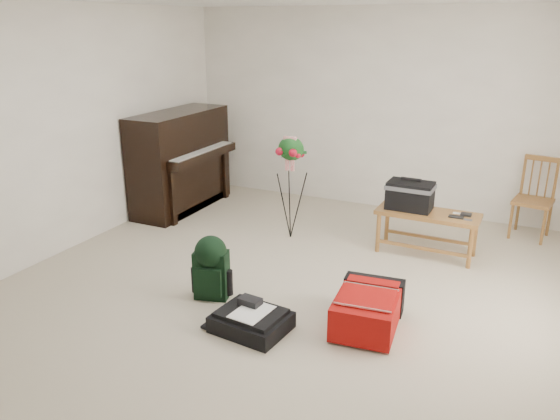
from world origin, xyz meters
The scene contains 10 objects.
floor centered at (0.00, 0.00, 0.00)m, with size 5.00×5.50×0.01m, color beige.
wall_back centered at (0.00, 2.75, 1.25)m, with size 5.00×0.04×2.50m, color white.
wall_left centered at (-2.50, 0.00, 1.25)m, with size 0.04×5.50×2.50m, color white.
piano centered at (-2.19, 1.60, 0.60)m, with size 0.71×1.50×1.25m.
bench centered at (0.84, 1.43, 0.56)m, with size 1.04×0.43×0.79m.
dining_chair centered at (1.94, 2.43, 0.44)m, with size 0.45×0.45×0.90m.
red_suitcase centered at (0.86, -0.20, 0.16)m, with size 0.53×0.74×0.30m.
black_duffel centered at (0.05, -0.68, 0.08)m, with size 0.60×0.50×0.23m.
green_backpack centered at (-0.52, -0.35, 0.32)m, with size 0.32×0.30×0.57m.
flower_stand centered at (-0.49, 1.25, 0.58)m, with size 0.38×0.38×1.18m.
Camera 1 is at (1.87, -3.98, 2.30)m, focal length 35.00 mm.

